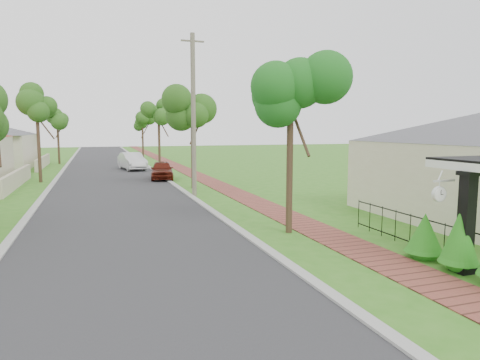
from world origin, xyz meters
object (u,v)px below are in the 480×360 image
porch_post (466,228)px  utility_pole (193,115)px  parked_car_red (162,170)px  near_tree (291,95)px  station_clock (439,193)px  parked_car_white (132,161)px

porch_post → utility_pole: utility_pole is taller
parked_car_red → near_tree: (1.80, -17.04, 3.99)m
near_tree → utility_pole: bearing=98.3°
station_clock → parked_car_red: bearing=99.6°
porch_post → parked_car_red: size_ratio=0.67×
parked_car_red → porch_post: bearing=-71.4°
porch_post → parked_car_white: porch_post is taller
parked_car_red → near_tree: 17.59m
station_clock → near_tree: bearing=111.6°
station_clock → parked_car_white: bearing=99.7°
parked_car_red → station_clock: size_ratio=5.81×
near_tree → station_clock: (1.86, -4.71, -2.68)m
station_clock → porch_post: bearing=-39.3°
porch_post → station_clock: bearing=140.7°
utility_pole → station_clock: 14.15m
parked_car_red → near_tree: size_ratio=0.65×
parked_car_white → utility_pole: utility_pole is taller
near_tree → station_clock: size_ratio=8.98×
porch_post → near_tree: (-2.35, 5.11, 3.51)m
utility_pole → station_clock: size_ratio=12.93×
station_clock → utility_pole: bearing=103.1°
parked_car_white → near_tree: 25.34m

